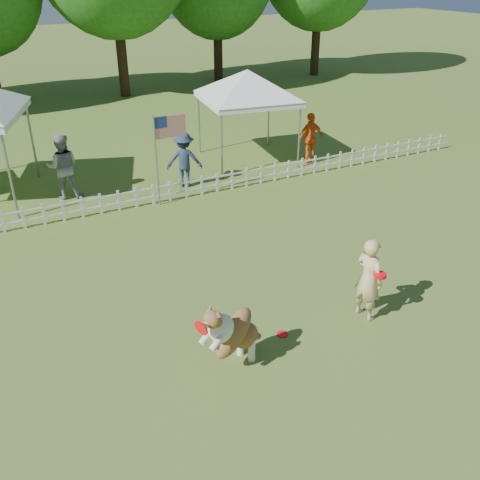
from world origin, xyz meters
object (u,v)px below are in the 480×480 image
Objects in this scene: handler at (368,279)px; flag_pole at (157,162)px; canopy_tent_right at (247,117)px; spectator_b at (184,160)px; spectator_c at (310,138)px; dog at (235,332)px; frisbee_on_turf at (282,334)px; spectator_a at (63,167)px.

flag_pole is (-1.75, 6.95, 0.44)m from handler.
canopy_tent_right is 1.17× the size of flag_pole.
spectator_c is at bearing -156.04° from spectator_b.
spectator_b is at bearing 36.96° from flag_pole.
spectator_b reaches higher than dog.
canopy_tent_right reaches higher than frisbee_on_turf.
frisbee_on_turf is at bearing -106.21° from canopy_tent_right.
frisbee_on_turf is 0.08× the size of flag_pole.
spectator_c is at bearing -37.42° from handler.
spectator_c is at bearing -27.18° from canopy_tent_right.
dog is 0.83× the size of spectator_c.
canopy_tent_right is 3.21m from spectator_b.
spectator_a is at bearing 73.87° from dog.
handler is 7.91× the size of frisbee_on_turf.
dog is 0.85× the size of spectator_b.
handler is 0.66× the size of flag_pole.
spectator_b is (2.35, 8.14, 0.13)m from dog.
spectator_a is at bearing 10.75° from spectator_b.
flag_pole is at bearing 6.99° from spectator_c.
flag_pole is 1.36× the size of spectator_a.
dog is 1.41m from frisbee_on_turf.
canopy_tent_right is 1.59× the size of spectator_a.
frisbee_on_turf is at bearing 104.15° from spectator_b.
dog reaches higher than frisbee_on_turf.
canopy_tent_right is at bearing 38.18° from dog.
dog is at bearing 96.68° from spectator_b.
handler is 1.18× the size of dog.
canopy_tent_right is at bearing 66.14° from frisbee_on_turf.
spectator_c reaches higher than handler.
dog is at bearing -111.09° from canopy_tent_right.
spectator_c is at bearing 53.60° from frisbee_on_turf.
frisbee_on_turf is (1.17, 0.37, -0.70)m from dog.
spectator_a is (-6.28, -0.60, -0.55)m from canopy_tent_right.
spectator_b is (-2.85, -1.33, -0.66)m from canopy_tent_right.
canopy_tent_right is 4.69m from flag_pole.
spectator_c is (4.08, 8.08, 0.02)m from handler.
spectator_c is at bearing -169.68° from spectator_a.
spectator_a is (-1.08, 8.88, 0.23)m from dog.
spectator_a is 8.08m from spectator_c.
canopy_tent_right is 1.78× the size of spectator_b.
flag_pole reaches higher than spectator_b.
handler is at bearing 59.20° from spectator_c.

